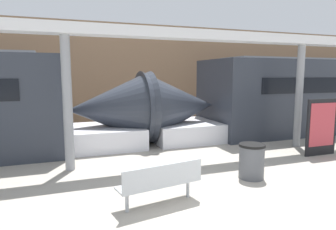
{
  "coord_description": "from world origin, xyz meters",
  "views": [
    {
      "loc": [
        -2.71,
        -4.21,
        2.5
      ],
      "look_at": [
        0.11,
        3.44,
        1.4
      ],
      "focal_mm": 32.0,
      "sensor_mm": 36.0,
      "label": 1
    }
  ],
  "objects": [
    {
      "name": "poster_board",
      "position": [
        4.91,
        2.71,
        0.89
      ],
      "size": [
        1.16,
        0.07,
        1.77
      ],
      "color": "black",
      "rests_on": "ground_plane"
    },
    {
      "name": "support_column_near",
      "position": [
        -2.49,
        3.89,
        1.75
      ],
      "size": [
        0.24,
        0.24,
        3.51
      ],
      "primitive_type": "cylinder",
      "color": "gray",
      "rests_on": "ground_plane"
    },
    {
      "name": "support_column_far",
      "position": [
        5.08,
        3.89,
        1.75
      ],
      "size": [
        0.24,
        0.24,
        3.51
      ],
      "primitive_type": "cylinder",
      "color": "gray",
      "rests_on": "ground_plane"
    },
    {
      "name": "trash_bin",
      "position": [
        1.62,
        1.68,
        0.43
      ],
      "size": [
        0.63,
        0.63,
        0.85
      ],
      "color": "#4C4F54",
      "rests_on": "ground_plane"
    },
    {
      "name": "station_wall",
      "position": [
        0.0,
        10.6,
        2.5
      ],
      "size": [
        56.0,
        0.2,
        5.0
      ],
      "primitive_type": "cube",
      "color": "#937051",
      "rests_on": "ground_plane"
    },
    {
      "name": "canopy_beam",
      "position": [
        -2.49,
        3.89,
        3.65
      ],
      "size": [
        28.0,
        0.6,
        0.28
      ],
      "primitive_type": "cube",
      "color": "silver",
      "rests_on": "support_column_near"
    },
    {
      "name": "ground_plane",
      "position": [
        0.0,
        0.0,
        0.0
      ],
      "size": [
        60.0,
        60.0,
        0.0
      ],
      "primitive_type": "plane",
      "color": "#A8A093"
    },
    {
      "name": "bench_near",
      "position": [
        -0.94,
        0.97,
        0.5
      ],
      "size": [
        1.73,
        0.72,
        0.84
      ],
      "rotation": [
        0.0,
        0.0,
        0.17
      ],
      "color": "#ADB2B7",
      "rests_on": "ground_plane"
    }
  ]
}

